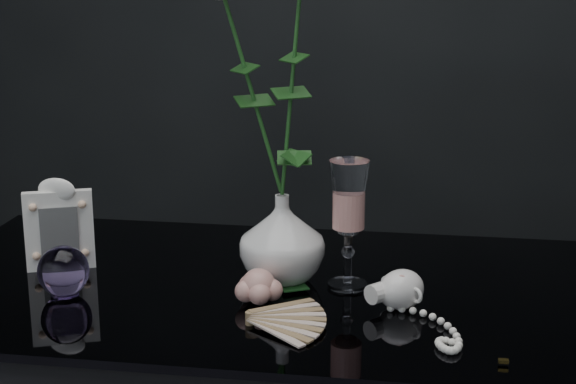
% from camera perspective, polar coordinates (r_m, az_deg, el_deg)
% --- Properties ---
extents(vase, '(0.14, 0.14, 0.14)m').
position_cam_1_polar(vase, '(1.33, -0.38, -3.03)').
color(vase, white).
rests_on(vase, table).
extents(wine_glass, '(0.07, 0.07, 0.19)m').
position_cam_1_polar(wine_glass, '(1.30, 3.92, -2.12)').
color(wine_glass, white).
rests_on(wine_glass, table).
extents(picture_frame, '(0.13, 0.12, 0.15)m').
position_cam_1_polar(picture_frame, '(1.43, -14.59, -2.01)').
color(picture_frame, white).
rests_on(picture_frame, table).
extents(paperweight, '(0.10, 0.10, 0.07)m').
position_cam_1_polar(paperweight, '(1.33, -14.32, -4.97)').
color(paperweight, '#896EB4').
rests_on(paperweight, table).
extents(paper_fan, '(0.24, 0.20, 0.02)m').
position_cam_1_polar(paper_fan, '(1.20, -2.48, -8.08)').
color(paper_fan, beige).
rests_on(paper_fan, table).
extents(loose_rose, '(0.12, 0.15, 0.05)m').
position_cam_1_polar(loose_rose, '(1.26, -1.92, -6.10)').
color(loose_rose, '#D9988C').
rests_on(loose_rose, table).
extents(pearl_jar, '(0.28, 0.28, 0.06)m').
position_cam_1_polar(pearl_jar, '(1.26, 7.33, -6.16)').
color(pearl_jar, white).
rests_on(pearl_jar, table).
extents(roses, '(0.19, 0.12, 0.42)m').
position_cam_1_polar(roses, '(1.28, -1.31, 8.59)').
color(roses, '#FFBEA6').
rests_on(roses, vase).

